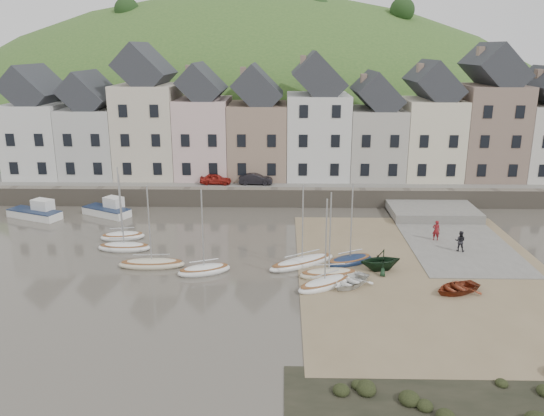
{
  "coord_description": "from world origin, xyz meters",
  "views": [
    {
      "loc": [
        0.92,
        -36.14,
        15.36
      ],
      "look_at": [
        0.0,
        6.0,
        3.0
      ],
      "focal_mm": 36.36,
      "sensor_mm": 36.0,
      "label": 1
    }
  ],
  "objects_px": {
    "rowboat_green": "(380,260)",
    "person_dark": "(460,241)",
    "person_red": "(436,230)",
    "car_right": "(256,179)",
    "rowboat_white": "(350,281)",
    "rowboat_red": "(457,288)",
    "sailboat_0": "(124,247)",
    "car_left": "(216,179)"
  },
  "relations": [
    {
      "from": "rowboat_white",
      "to": "rowboat_red",
      "type": "distance_m",
      "value": 6.84
    },
    {
      "from": "car_right",
      "to": "rowboat_white",
      "type": "bearing_deg",
      "value": -158.91
    },
    {
      "from": "rowboat_white",
      "to": "person_dark",
      "type": "height_order",
      "value": "person_dark"
    },
    {
      "from": "rowboat_white",
      "to": "car_left",
      "type": "height_order",
      "value": "car_left"
    },
    {
      "from": "person_dark",
      "to": "rowboat_red",
      "type": "bearing_deg",
      "value": 94.97
    },
    {
      "from": "rowboat_green",
      "to": "person_dark",
      "type": "bearing_deg",
      "value": 106.8
    },
    {
      "from": "rowboat_red",
      "to": "person_red",
      "type": "height_order",
      "value": "person_red"
    },
    {
      "from": "car_left",
      "to": "car_right",
      "type": "relative_size",
      "value": 0.93
    },
    {
      "from": "rowboat_green",
      "to": "person_red",
      "type": "height_order",
      "value": "person_red"
    },
    {
      "from": "rowboat_green",
      "to": "car_right",
      "type": "relative_size",
      "value": 0.85
    },
    {
      "from": "person_dark",
      "to": "person_red",
      "type": "bearing_deg",
      "value": -41.02
    },
    {
      "from": "rowboat_red",
      "to": "person_red",
      "type": "distance_m",
      "value": 10.03
    },
    {
      "from": "sailboat_0",
      "to": "person_dark",
      "type": "bearing_deg",
      "value": 0.13
    },
    {
      "from": "car_left",
      "to": "car_right",
      "type": "bearing_deg",
      "value": -87.25
    },
    {
      "from": "rowboat_white",
      "to": "car_right",
      "type": "xyz_separation_m",
      "value": [
        -7.36,
        21.79,
        1.77
      ]
    },
    {
      "from": "sailboat_0",
      "to": "person_dark",
      "type": "height_order",
      "value": "sailboat_0"
    },
    {
      "from": "person_red",
      "to": "car_left",
      "type": "relative_size",
      "value": 0.52
    },
    {
      "from": "rowboat_red",
      "to": "person_red",
      "type": "bearing_deg",
      "value": 146.65
    },
    {
      "from": "rowboat_white",
      "to": "rowboat_green",
      "type": "relative_size",
      "value": 1.1
    },
    {
      "from": "rowboat_red",
      "to": "person_dark",
      "type": "xyz_separation_m",
      "value": [
        2.44,
        7.46,
        0.54
      ]
    },
    {
      "from": "sailboat_0",
      "to": "person_red",
      "type": "height_order",
      "value": "sailboat_0"
    },
    {
      "from": "sailboat_0",
      "to": "person_dark",
      "type": "xyz_separation_m",
      "value": [
        26.2,
        0.06,
        0.67
      ]
    },
    {
      "from": "sailboat_0",
      "to": "car_left",
      "type": "height_order",
      "value": "sailboat_0"
    },
    {
      "from": "sailboat_0",
      "to": "car_left",
      "type": "xyz_separation_m",
      "value": [
        5.42,
        15.28,
        1.88
      ]
    },
    {
      "from": "person_dark",
      "to": "car_right",
      "type": "xyz_separation_m",
      "value": [
        -16.6,
        15.22,
        1.24
      ]
    },
    {
      "from": "rowboat_white",
      "to": "rowboat_green",
      "type": "xyz_separation_m",
      "value": [
        2.44,
        2.73,
        0.44
      ]
    },
    {
      "from": "sailboat_0",
      "to": "rowboat_white",
      "type": "xyz_separation_m",
      "value": [
        16.97,
        -6.51,
        0.13
      ]
    },
    {
      "from": "sailboat_0",
      "to": "car_right",
      "type": "bearing_deg",
      "value": 57.84
    },
    {
      "from": "sailboat_0",
      "to": "person_red",
      "type": "relative_size",
      "value": 3.76
    },
    {
      "from": "rowboat_white",
      "to": "person_red",
      "type": "relative_size",
      "value": 1.94
    },
    {
      "from": "rowboat_red",
      "to": "car_left",
      "type": "distance_m",
      "value": 29.21
    },
    {
      "from": "car_right",
      "to": "rowboat_red",
      "type": "bearing_deg",
      "value": -145.62
    },
    {
      "from": "rowboat_green",
      "to": "rowboat_red",
      "type": "bearing_deg",
      "value": 37.49
    },
    {
      "from": "rowboat_green",
      "to": "car_right",
      "type": "xyz_separation_m",
      "value": [
        -9.81,
        19.06,
        1.33
      ]
    },
    {
      "from": "sailboat_0",
      "to": "car_left",
      "type": "bearing_deg",
      "value": 70.46
    },
    {
      "from": "rowboat_red",
      "to": "car_right",
      "type": "xyz_separation_m",
      "value": [
        -14.15,
        22.68,
        1.78
      ]
    },
    {
      "from": "sailboat_0",
      "to": "car_right",
      "type": "xyz_separation_m",
      "value": [
        9.61,
        15.28,
        1.91
      ]
    },
    {
      "from": "rowboat_red",
      "to": "car_right",
      "type": "relative_size",
      "value": 0.92
    },
    {
      "from": "person_dark",
      "to": "car_right",
      "type": "relative_size",
      "value": 0.47
    },
    {
      "from": "sailboat_0",
      "to": "rowboat_white",
      "type": "bearing_deg",
      "value": -20.99
    },
    {
      "from": "person_dark",
      "to": "rowboat_green",
      "type": "bearing_deg",
      "value": 52.65
    },
    {
      "from": "rowboat_green",
      "to": "person_red",
      "type": "xyz_separation_m",
      "value": [
        5.59,
        6.32,
        0.12
      ]
    }
  ]
}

